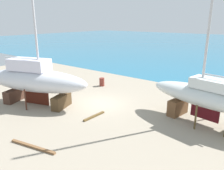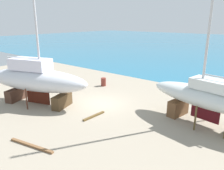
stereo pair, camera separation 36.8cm
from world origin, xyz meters
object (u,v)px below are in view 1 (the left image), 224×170
at_px(sailboat_far_slipway, 35,79).
at_px(barrel_by_slipway, 23,82).
at_px(barrel_tar_black, 102,82).
at_px(barrel_tipped_left, 3,74).
at_px(sailboat_small_center, 207,97).

xyz_separation_m(sailboat_far_slipway, barrel_by_slipway, (-5.90, 2.22, -1.70)).
distance_m(sailboat_far_slipway, barrel_tar_black, 7.55).
relative_size(barrel_by_slipway, barrel_tipped_left, 0.98).
relative_size(sailboat_small_center, barrel_tar_black, 15.35).
distance_m(barrel_tar_black, barrel_by_slipway, 8.43).
distance_m(sailboat_far_slipway, barrel_tipped_left, 11.42).
bearing_deg(barrel_tipped_left, barrel_tar_black, 21.62).
relative_size(barrel_tar_black, barrel_by_slipway, 1.05).
relative_size(sailboat_far_slipway, barrel_tipped_left, 18.56).
xyz_separation_m(sailboat_small_center, barrel_by_slipway, (-17.94, -2.64, -1.49)).
xyz_separation_m(sailboat_far_slipway, barrel_tipped_left, (-10.98, 2.62, -1.69)).
distance_m(sailboat_small_center, barrel_tipped_left, 23.18).
relative_size(sailboat_small_center, barrel_by_slipway, 16.04).
height_order(sailboat_far_slipway, barrel_by_slipway, sailboat_far_slipway).
bearing_deg(barrel_tipped_left, sailboat_far_slipway, -13.44).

